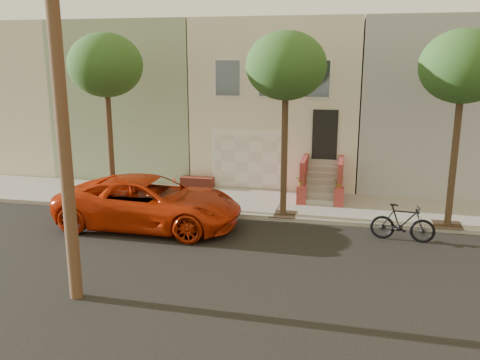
# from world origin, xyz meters

# --- Properties ---
(ground) EXTENTS (90.00, 90.00, 0.00)m
(ground) POSITION_xyz_m (0.00, 0.00, 0.00)
(ground) COLOR black
(ground) RESTS_ON ground
(sidewalk) EXTENTS (40.00, 3.70, 0.15)m
(sidewalk) POSITION_xyz_m (0.00, 5.35, 0.07)
(sidewalk) COLOR gray
(sidewalk) RESTS_ON ground
(house_row) EXTENTS (33.10, 11.70, 7.00)m
(house_row) POSITION_xyz_m (0.00, 11.19, 3.64)
(house_row) COLOR beige
(house_row) RESTS_ON sidewalk
(tree_left) EXTENTS (2.70, 2.57, 6.30)m
(tree_left) POSITION_xyz_m (-5.50, 3.90, 5.26)
(tree_left) COLOR #2D2116
(tree_left) RESTS_ON sidewalk
(tree_mid) EXTENTS (2.70, 2.57, 6.30)m
(tree_mid) POSITION_xyz_m (1.00, 3.90, 5.26)
(tree_mid) COLOR #2D2116
(tree_mid) RESTS_ON sidewalk
(tree_right) EXTENTS (2.70, 2.57, 6.30)m
(tree_right) POSITION_xyz_m (6.50, 3.90, 5.26)
(tree_right) COLOR #2D2116
(tree_right) RESTS_ON sidewalk
(pickup_truck) EXTENTS (6.14, 2.83, 1.71)m
(pickup_truck) POSITION_xyz_m (-3.25, 2.03, 0.85)
(pickup_truck) COLOR #B22608
(pickup_truck) RESTS_ON ground
(motorcycle) EXTENTS (2.00, 0.74, 1.17)m
(motorcycle) POSITION_xyz_m (4.92, 2.45, 0.59)
(motorcycle) COLOR black
(motorcycle) RESTS_ON ground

